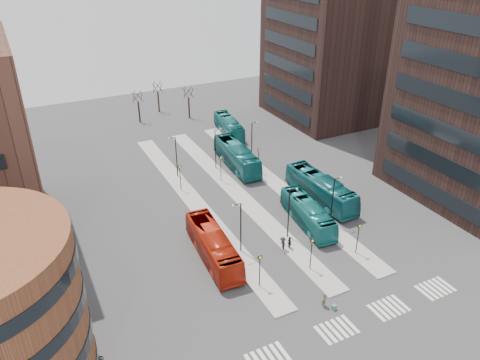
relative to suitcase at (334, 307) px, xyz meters
name	(u,v)px	position (x,y,z in m)	size (l,w,h in m)	color
ground	(376,358)	(-0.30, -6.15, -0.25)	(160.00, 160.00, 0.00)	#323235
island_left	(195,203)	(-4.30, 23.85, -0.18)	(2.50, 45.00, 0.15)	gray
island_mid	(236,192)	(1.70, 23.85, -0.18)	(2.50, 45.00, 0.15)	gray
island_right	(275,183)	(7.70, 23.85, -0.18)	(2.50, 45.00, 0.15)	gray
suitcase	(334,307)	(0.00, 0.00, 0.00)	(0.41, 0.32, 0.51)	navy
red_bus	(213,245)	(-6.81, 12.22, 1.35)	(2.70, 11.54, 3.22)	#B2220D
teal_bus_a	(308,213)	(5.96, 13.28, 1.20)	(2.45, 10.46, 2.91)	#166D6E
teal_bus_b	(237,156)	(5.40, 31.16, 1.44)	(2.85, 12.18, 3.39)	#135E63
teal_bus_c	(321,189)	(10.62, 17.20, 1.45)	(2.87, 12.26, 3.41)	#12575E
teal_bus_d	(229,126)	(9.90, 43.25, 1.20)	(2.45, 10.47, 2.92)	#166C6E
traveller	(324,300)	(-0.60, 0.76, 0.50)	(0.55, 0.36, 1.52)	brown
commuter_a	(217,260)	(-7.11, 10.65, 0.55)	(0.78, 0.61, 1.61)	black
commuter_b	(290,243)	(1.34, 9.89, 0.53)	(0.92, 0.38, 1.56)	black
commuter_c	(283,244)	(0.48, 9.98, 0.61)	(1.11, 0.64, 1.72)	black
crosswalk_stripes	(361,319)	(1.45, -2.15, -0.25)	(22.35, 2.40, 0.01)	silver
tower_far	(336,34)	(31.68, 43.85, 14.74)	(20.12, 20.00, 30.00)	black
sign_poles	(259,202)	(1.30, 16.85, 2.15)	(12.45, 22.12, 3.65)	black
lamp_posts	(247,174)	(2.34, 21.85, 3.32)	(14.04, 20.24, 6.12)	black
bare_trees	(162,103)	(2.37, 56.52, 2.47)	(10.97, 8.14, 5.90)	black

